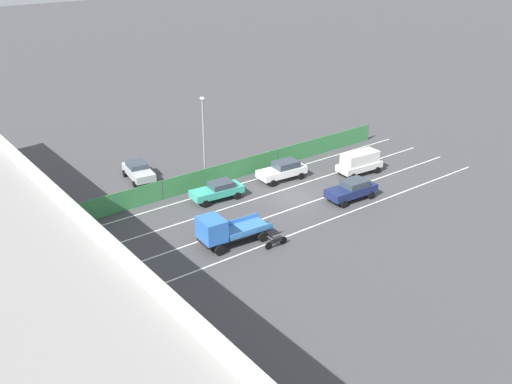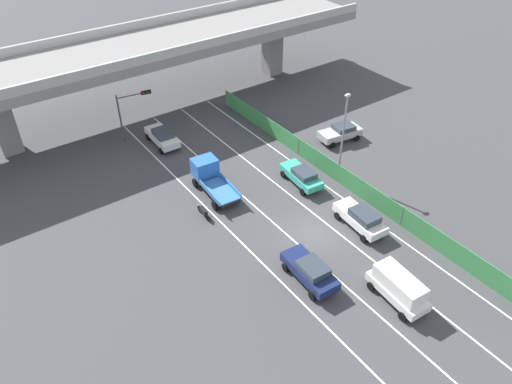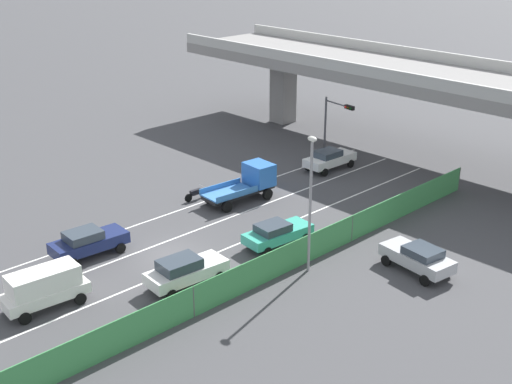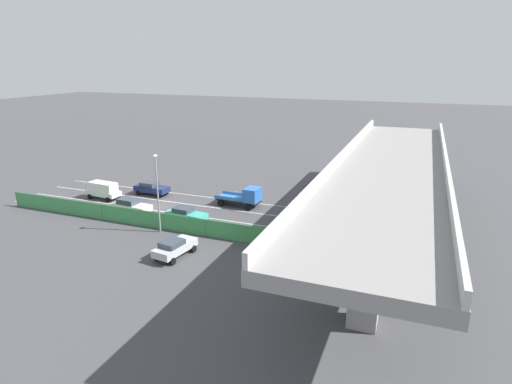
{
  "view_description": "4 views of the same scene",
  "coord_description": "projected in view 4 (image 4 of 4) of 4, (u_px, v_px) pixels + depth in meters",
  "views": [
    {
      "loc": [
        -34.69,
        30.53,
        21.5
      ],
      "look_at": [
        1.31,
        3.21,
        0.85
      ],
      "focal_mm": 41.14,
      "sensor_mm": 36.0,
      "label": 1
    },
    {
      "loc": [
        -20.18,
        -20.55,
        25.72
      ],
      "look_at": [
        -1.6,
        5.35,
        1.49
      ],
      "focal_mm": 34.42,
      "sensor_mm": 36.0,
      "label": 2
    },
    {
      "loc": [
        29.97,
        -21.56,
        18.76
      ],
      "look_at": [
        -1.97,
        9.13,
        1.03
      ],
      "focal_mm": 47.5,
      "sensor_mm": 36.0,
      "label": 3
    },
    {
      "loc": [
        41.48,
        28.55,
        16.86
      ],
      "look_at": [
        -2.4,
        11.48,
        2.32
      ],
      "focal_mm": 30.07,
      "sensor_mm": 36.0,
      "label": 4
    }
  ],
  "objects": [
    {
      "name": "ground_plane",
      "position": [
        161.0,
        206.0,
        51.8
      ],
      "size": [
        300.0,
        300.0,
        0.0
      ],
      "primitive_type": "plane",
      "color": "#424244"
    },
    {
      "name": "lane_line_left_edge",
      "position": [
        203.0,
        197.0,
        55.25
      ],
      "size": [
        0.14,
        42.2,
        0.01
      ],
      "primitive_type": "cube",
      "color": "silver",
      "rests_on": "ground"
    },
    {
      "name": "lane_line_mid_left",
      "position": [
        190.0,
        204.0,
        52.23
      ],
      "size": [
        0.14,
        42.2,
        0.01
      ],
      "primitive_type": "cube",
      "color": "silver",
      "rests_on": "ground"
    },
    {
      "name": "lane_line_mid_right",
      "position": [
        175.0,
        213.0,
        49.22
      ],
      "size": [
        0.14,
        42.2,
        0.01
      ],
      "primitive_type": "cube",
      "color": "silver",
      "rests_on": "ground"
    },
    {
      "name": "lane_line_right_edge",
      "position": [
        159.0,
        223.0,
        46.21
      ],
      "size": [
        0.14,
        42.2,
        0.01
      ],
      "primitive_type": "cube",
      "color": "silver",
      "rests_on": "ground"
    },
    {
      "name": "elevated_overpass",
      "position": [
        391.0,
        172.0,
        40.77
      ],
      "size": [
        49.52,
        9.82,
        8.28
      ],
      "color": "gray",
      "rests_on": "ground"
    },
    {
      "name": "green_fence",
      "position": [
        151.0,
        219.0,
        44.8
      ],
      "size": [
        0.1,
        38.3,
        1.78
      ],
      "color": "#3D8E4C",
      "rests_on": "ground"
    },
    {
      "name": "car_sedan_white",
      "position": [
        131.0,
        205.0,
        48.93
      ],
      "size": [
        2.27,
        4.76,
        1.73
      ],
      "color": "white",
      "rests_on": "ground"
    },
    {
      "name": "car_hatchback_white",
      "position": [
        319.0,
        208.0,
        48.04
      ],
      "size": [
        2.14,
        4.67,
        1.64
      ],
      "color": "silver",
      "rests_on": "ground"
    },
    {
      "name": "car_sedan_navy",
      "position": [
        151.0,
        188.0,
        55.73
      ],
      "size": [
        2.25,
        4.68,
        1.7
      ],
      "color": "navy",
      "rests_on": "ground"
    },
    {
      "name": "car_taxi_teal",
      "position": [
        186.0,
        214.0,
        46.44
      ],
      "size": [
        2.3,
        4.67,
        1.57
      ],
      "color": "teal",
      "rests_on": "ground"
    },
    {
      "name": "car_van_white",
      "position": [
        103.0,
        189.0,
        54.08
      ],
      "size": [
        2.27,
        4.53,
        2.14
      ],
      "color": "silver",
      "rests_on": "ground"
    },
    {
      "name": "flatbed_truck_blue",
      "position": [
        246.0,
        197.0,
        51.01
      ],
      "size": [
        2.67,
        5.58,
        2.47
      ],
      "color": "black",
      "rests_on": "ground"
    },
    {
      "name": "motorcycle",
      "position": [
        231.0,
        195.0,
        54.49
      ],
      "size": [
        0.6,
        1.95,
        0.93
      ],
      "color": "black",
      "rests_on": "ground"
    },
    {
      "name": "parked_wagon_silver",
      "position": [
        174.0,
        247.0,
        38.17
      ],
      "size": [
        4.54,
        2.54,
        1.62
      ],
      "color": "#B2B5B7",
      "rests_on": "ground"
    },
    {
      "name": "traffic_light",
      "position": [
        346.0,
        184.0,
        47.87
      ],
      "size": [
        3.43,
        0.81,
        5.02
      ],
      "color": "#47474C",
      "rests_on": "ground"
    },
    {
      "name": "street_lamp",
      "position": [
        157.0,
        187.0,
        42.49
      ],
      "size": [
        0.6,
        0.36,
        8.09
      ],
      "color": "gray",
      "rests_on": "ground"
    },
    {
      "name": "traffic_cone",
      "position": [
        114.0,
        214.0,
        48.25
      ],
      "size": [
        0.47,
        0.47,
        0.63
      ],
      "color": "orange",
      "rests_on": "ground"
    }
  ]
}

